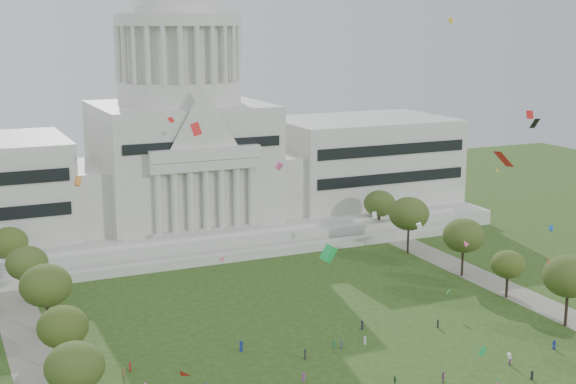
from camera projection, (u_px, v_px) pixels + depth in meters
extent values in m
cube|color=silver|center=(182.00, 222.00, 217.78)|extent=(160.00, 60.00, 4.00)
cube|color=silver|center=(223.00, 258.00, 188.57)|extent=(130.00, 3.00, 2.00)
cube|color=silver|center=(212.00, 243.00, 195.39)|extent=(140.00, 3.00, 5.00)
cube|color=beige|center=(362.00, 161.00, 236.31)|extent=(50.00, 34.00, 22.00)
cube|color=beige|center=(82.00, 197.00, 202.16)|extent=(12.00, 26.00, 16.00)
cube|color=beige|center=(277.00, 180.00, 223.89)|extent=(12.00, 26.00, 16.00)
cube|color=beige|center=(182.00, 165.00, 213.56)|extent=(44.00, 38.00, 28.00)
cube|color=beige|center=(205.00, 165.00, 195.06)|extent=(28.00, 3.00, 2.40)
cube|color=black|center=(393.00, 164.00, 220.56)|extent=(46.00, 0.40, 11.00)
cylinder|color=beige|center=(180.00, 92.00, 209.52)|extent=(32.00, 32.00, 6.00)
cylinder|color=beige|center=(179.00, 53.00, 207.43)|extent=(28.00, 28.00, 14.00)
cylinder|color=silver|center=(178.00, 20.00, 205.66)|extent=(32.40, 32.40, 3.00)
cube|color=gray|center=(535.00, 302.00, 161.73)|extent=(8.00, 160.00, 0.04)
ellipsoid|color=#344B1A|center=(75.00, 366.00, 111.20)|extent=(8.42, 8.42, 6.89)
cylinder|color=black|center=(566.00, 310.00, 148.34)|extent=(0.56, 0.56, 6.20)
ellipsoid|color=#394C1A|center=(569.00, 276.00, 146.97)|extent=(9.55, 9.55, 7.82)
cylinder|color=black|center=(65.00, 360.00, 127.62)|extent=(0.56, 0.56, 5.27)
ellipsoid|color=#334613|center=(63.00, 327.00, 126.46)|extent=(8.12, 8.12, 6.65)
cylinder|color=black|center=(507.00, 287.00, 163.81)|extent=(0.56, 0.56, 4.56)
ellipsoid|color=#3D5016|center=(508.00, 264.00, 162.80)|extent=(7.01, 7.01, 5.74)
cylinder|color=black|center=(48.00, 319.00, 144.04)|extent=(0.56, 0.56, 6.03)
ellipsoid|color=#354918|center=(46.00, 285.00, 142.71)|extent=(9.29, 9.29, 7.60)
cylinder|color=black|center=(462.00, 263.00, 177.67)|extent=(0.56, 0.56, 5.97)
ellipsoid|color=#364719|center=(464.00, 235.00, 176.36)|extent=(9.19, 9.19, 7.52)
cylinder|color=black|center=(29.00, 291.00, 160.22)|extent=(0.56, 0.56, 5.41)
ellipsoid|color=#3C511E|center=(27.00, 263.00, 159.03)|extent=(8.33, 8.33, 6.81)
cylinder|color=black|center=(408.00, 241.00, 195.08)|extent=(0.56, 0.56, 6.37)
ellipsoid|color=#384A1B|center=(409.00, 214.00, 193.68)|extent=(9.82, 9.82, 8.03)
cylinder|color=black|center=(11.00, 267.00, 175.73)|extent=(0.56, 0.56, 5.32)
ellipsoid|color=#3F5119|center=(9.00, 242.00, 174.56)|extent=(8.19, 8.19, 6.70)
cylinder|color=black|center=(379.00, 225.00, 212.16)|extent=(0.56, 0.56, 5.47)
ellipsoid|color=#32471A|center=(380.00, 203.00, 210.96)|extent=(8.42, 8.42, 6.89)
imported|color=navy|center=(554.00, 344.00, 138.28)|extent=(0.85, 0.96, 1.66)
imported|color=#994C8C|center=(511.00, 360.00, 131.89)|extent=(1.00, 0.97, 1.78)
imported|color=#33723F|center=(395.00, 380.00, 124.63)|extent=(0.57, 0.96, 1.58)
imported|color=#994C8C|center=(443.00, 377.00, 125.44)|extent=(0.82, 1.14, 1.75)
cube|color=#26262B|center=(438.00, 324.00, 148.03)|extent=(0.47, 0.45, 1.52)
cube|color=#B21E1E|center=(130.00, 367.00, 129.59)|extent=(0.39, 0.46, 1.48)
cube|color=navy|center=(241.00, 346.00, 137.32)|extent=(0.56, 0.56, 1.83)
cube|color=olive|center=(123.00, 372.00, 127.61)|extent=(0.38, 0.46, 1.47)
cube|color=#26262B|center=(362.00, 325.00, 147.07)|extent=(0.53, 0.45, 1.70)
cube|color=silver|center=(365.00, 340.00, 140.31)|extent=(0.32, 0.43, 1.46)
cube|color=#26262B|center=(532.00, 375.00, 126.40)|extent=(0.43, 0.47, 1.49)
cube|color=#26262B|center=(305.00, 354.00, 134.20)|extent=(0.44, 0.53, 1.73)
cube|color=#4C4C51|center=(341.00, 344.00, 138.56)|extent=(0.47, 0.49, 1.58)
cube|color=#33723F|center=(334.00, 344.00, 138.40)|extent=(0.50, 0.50, 1.65)
cube|color=#994C8C|center=(303.00, 377.00, 125.72)|extent=(0.43, 0.46, 1.50)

